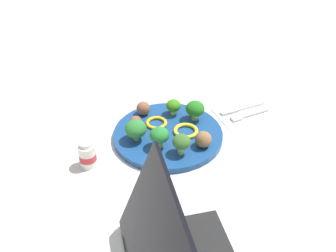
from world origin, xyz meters
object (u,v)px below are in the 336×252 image
broccoli_floret_back_left (173,106)px  yogurt_bottle (87,155)px  broccoli_floret_front_left (136,130)px  meatball_front_left (203,139)px  pepper_ring_center (156,123)px  fork (248,115)px  napkin (246,112)px  knife (241,108)px  broccoli_floret_far_rim (195,109)px  broccoli_floret_center (159,135)px  broccoli_floret_mid_right (182,142)px  meatball_front_right (136,122)px  pepper_ring_mid_right (186,131)px  plate (168,135)px  meatball_near_rim (143,108)px

broccoli_floret_back_left → yogurt_bottle: size_ratio=0.65×
broccoli_floret_front_left → meatball_front_left: 0.16m
pepper_ring_center → fork: (-0.25, 0.04, -0.01)m
napkin → knife: size_ratio=1.17×
broccoli_floret_far_rim → broccoli_floret_center: (0.13, 0.08, 0.00)m
broccoli_floret_back_left → knife: size_ratio=0.30×
broccoli_floret_mid_right → meatball_front_left: broccoli_floret_mid_right is taller
broccoli_floret_far_rim → napkin: (-0.16, 0.00, -0.05)m
napkin → fork: size_ratio=1.41×
napkin → fork: fork is taller
broccoli_floret_front_left → napkin: bearing=-174.7°
fork → knife: size_ratio=0.83×
meatball_front_right → pepper_ring_center: size_ratio=0.58×
napkin → broccoli_floret_center: bearing=14.4°
broccoli_floret_center → pepper_ring_mid_right: (-0.08, -0.03, -0.03)m
plate → meatball_front_right: (0.07, -0.05, 0.02)m
broccoli_floret_mid_right → meatball_front_right: size_ratio=1.58×
broccoli_floret_far_rim → meatball_front_left: (0.03, 0.11, -0.01)m
plate → meatball_near_rim: 0.11m
plate → broccoli_floret_center: broccoli_floret_center is taller
broccoli_floret_front_left → yogurt_bottle: broccoli_floret_front_left is taller
meatball_front_left → knife: meatball_front_left is taller
broccoli_floret_center → pepper_ring_center: 0.10m
broccoli_floret_mid_right → yogurt_bottle: bearing=-14.5°
broccoli_floret_mid_right → napkin: bearing=-154.9°
broccoli_floret_front_left → meatball_front_left: broccoli_floret_front_left is taller
broccoli_floret_back_left → pepper_ring_mid_right: size_ratio=0.68×
meatball_front_right → yogurt_bottle: yogurt_bottle is taller
plate → napkin: 0.25m
broccoli_floret_front_left → broccoli_floret_center: (-0.04, 0.04, 0.00)m
broccoli_floret_center → fork: (-0.28, -0.06, -0.04)m
broccoli_floret_mid_right → fork: size_ratio=0.43×
meatball_front_left → broccoli_floret_front_left: bearing=-28.6°
meatball_front_left → fork: size_ratio=0.34×
pepper_ring_center → yogurt_bottle: size_ratio=0.85×
broccoli_floret_mid_right → fork: bearing=-158.0°
plate → broccoli_floret_back_left: size_ratio=6.46×
plate → broccoli_floret_far_rim: broccoli_floret_far_rim is taller
plate → broccoli_floret_far_rim: bearing=-161.5°
pepper_ring_center → plate: bearing=109.3°
broccoli_floret_far_rim → plate: bearing=18.5°
plate → broccoli_floret_center: 0.07m
knife → broccoli_floret_back_left: bearing=-8.5°
fork → meatball_front_right: bearing=-7.9°
meatball_front_right → pepper_ring_center: bearing=173.0°
plate → meatball_near_rim: bearing=-72.3°
pepper_ring_mid_right → broccoli_floret_mid_right: bearing=60.1°
broccoli_floret_center → meatball_front_left: broccoli_floret_center is taller
plate → napkin: plate is taller
broccoli_floret_front_left → pepper_ring_center: (-0.07, -0.05, -0.03)m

